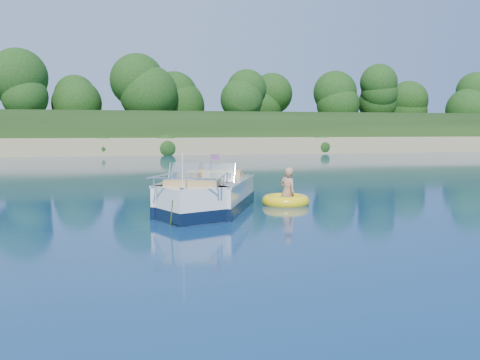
% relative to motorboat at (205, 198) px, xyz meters
% --- Properties ---
extents(ground, '(160.00, 160.00, 0.00)m').
position_rel_motorboat_xyz_m(ground, '(2.69, -1.77, -0.38)').
color(ground, '#091D43').
rests_on(ground, ground).
extents(shoreline, '(170.00, 59.00, 6.00)m').
position_rel_motorboat_xyz_m(shoreline, '(2.69, 62.01, 0.60)').
color(shoreline, tan).
rests_on(shoreline, ground).
extents(treeline, '(150.00, 7.12, 8.19)m').
position_rel_motorboat_xyz_m(treeline, '(2.73, 39.25, 5.17)').
color(treeline, black).
rests_on(treeline, ground).
extents(motorboat, '(3.56, 5.51, 1.96)m').
position_rel_motorboat_xyz_m(motorboat, '(0.00, 0.00, 0.00)').
color(motorboat, white).
rests_on(motorboat, ground).
extents(tow_tube, '(1.62, 1.62, 0.38)m').
position_rel_motorboat_xyz_m(tow_tube, '(2.66, 0.81, -0.28)').
color(tow_tube, yellow).
rests_on(tow_tube, ground).
extents(boy, '(0.74, 0.93, 1.68)m').
position_rel_motorboat_xyz_m(boy, '(2.69, 0.84, -0.38)').
color(boy, tan).
rests_on(boy, ground).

